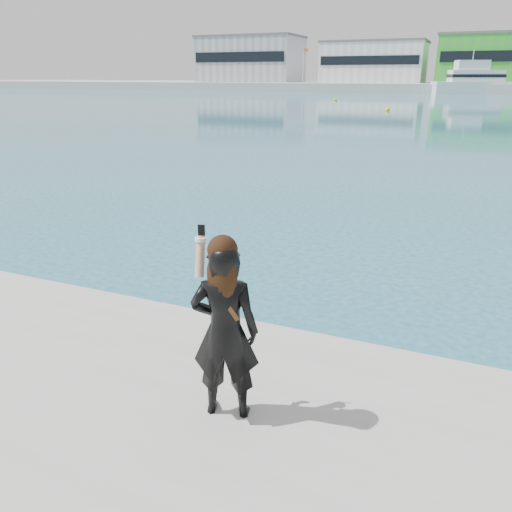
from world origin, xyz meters
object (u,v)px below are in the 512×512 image
Objects in this scene: motor_yacht at (477,82)px; buoy_far at (335,101)px; buoy_extra at (387,111)px; woman at (225,327)px.

motor_yacht is 38.16× the size of buoy_far.
buoy_far and buoy_extra have the same top height.
motor_yacht reaches higher than woman.
woman is at bearing -109.18° from motor_yacht.
buoy_extra is at bearing -98.24° from woman.
buoy_extra is 55.31m from woman.
motor_yacht is 42.55m from buoy_far.
buoy_far is 1.00× the size of buoy_extra.
buoy_extra is 0.29× the size of woman.
woman reaches higher than buoy_extra.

